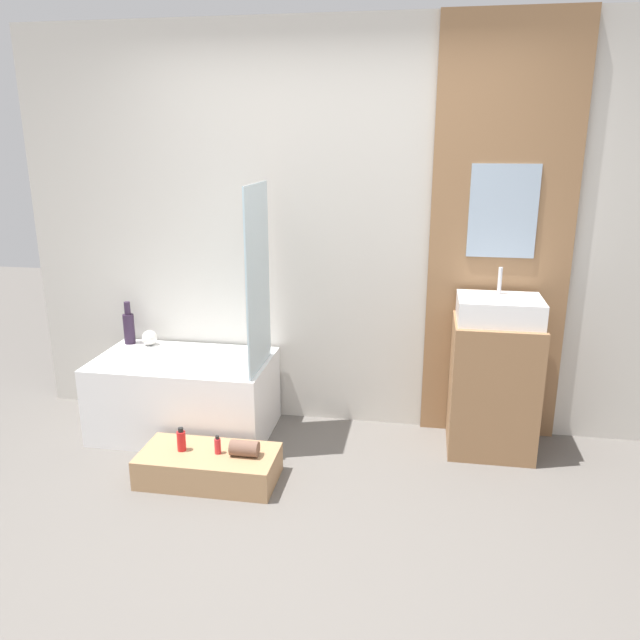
% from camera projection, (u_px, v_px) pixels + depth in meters
% --- Properties ---
extents(ground_plane, '(12.00, 12.00, 0.00)m').
position_uv_depth(ground_plane, '(282.00, 560.00, 2.91)').
color(ground_plane, '#605B56').
extents(wall_tiled_back, '(4.20, 0.06, 2.60)m').
position_uv_depth(wall_tiled_back, '(334.00, 233.00, 4.04)').
color(wall_tiled_back, beige).
rests_on(wall_tiled_back, ground_plane).
extents(wall_wood_accent, '(0.86, 0.04, 2.60)m').
position_uv_depth(wall_wood_accent, '(501.00, 237.00, 3.82)').
color(wall_wood_accent, '#8E6642').
rests_on(wall_wood_accent, ground_plane).
extents(bathtub, '(1.14, 0.66, 0.51)m').
position_uv_depth(bathtub, '(185.00, 395.00, 4.12)').
color(bathtub, white).
rests_on(bathtub, ground_plane).
extents(glass_shower_screen, '(0.01, 0.50, 1.13)m').
position_uv_depth(glass_shower_screen, '(258.00, 279.00, 3.74)').
color(glass_shower_screen, silver).
rests_on(glass_shower_screen, bathtub).
extents(wooden_step_bench, '(0.78, 0.38, 0.17)m').
position_uv_depth(wooden_step_bench, '(209.00, 466.00, 3.57)').
color(wooden_step_bench, '#A87F56').
rests_on(wooden_step_bench, ground_plane).
extents(vanity_cabinet, '(0.52, 0.45, 0.84)m').
position_uv_depth(vanity_cabinet, '(493.00, 387.00, 3.84)').
color(vanity_cabinet, '#8E6642').
rests_on(vanity_cabinet, ground_plane).
extents(sink, '(0.49, 0.37, 0.31)m').
position_uv_depth(sink, '(499.00, 310.00, 3.70)').
color(sink, white).
rests_on(sink, vanity_cabinet).
extents(vase_tall_dark, '(0.08, 0.08, 0.30)m').
position_uv_depth(vase_tall_dark, '(129.00, 327.00, 4.32)').
color(vase_tall_dark, '#2D1E33').
rests_on(vase_tall_dark, bathtub).
extents(vase_round_light, '(0.10, 0.10, 0.10)m').
position_uv_depth(vase_round_light, '(150.00, 338.00, 4.30)').
color(vase_round_light, silver).
rests_on(vase_round_light, bathtub).
extents(bottle_soap_primary, '(0.05, 0.05, 0.14)m').
position_uv_depth(bottle_soap_primary, '(181.00, 440.00, 3.55)').
color(bottle_soap_primary, red).
rests_on(bottle_soap_primary, wooden_step_bench).
extents(bottle_soap_secondary, '(0.04, 0.04, 0.11)m').
position_uv_depth(bottle_soap_secondary, '(218.00, 445.00, 3.52)').
color(bottle_soap_secondary, red).
rests_on(bottle_soap_secondary, wooden_step_bench).
extents(towel_roll, '(0.16, 0.09, 0.09)m').
position_uv_depth(towel_roll, '(244.00, 448.00, 3.50)').
color(towel_roll, brown).
rests_on(towel_roll, wooden_step_bench).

